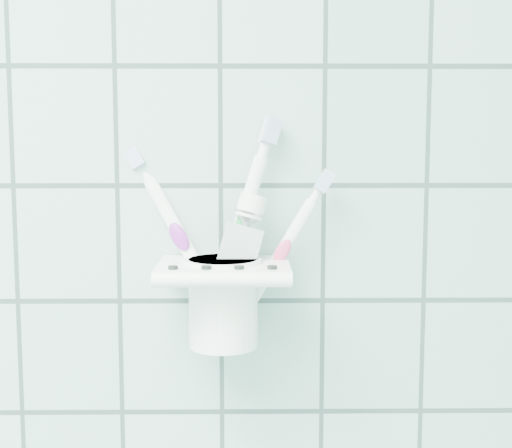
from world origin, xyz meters
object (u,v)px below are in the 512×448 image
at_px(cup, 223,298).
at_px(toothbrush_orange, 232,240).
at_px(holder_bracket, 224,272).
at_px(toothbrush_blue, 205,222).
at_px(toothpaste_tube, 215,254).
at_px(toothbrush_pink, 234,224).

xyz_separation_m(cup, toothbrush_orange, (0.01, 0.01, 0.06)).
bearing_deg(cup, holder_bracket, -76.31).
bearing_deg(toothbrush_blue, toothpaste_tube, -44.80).
bearing_deg(toothbrush_orange, cup, -122.78).
relative_size(cup, toothpaste_tube, 0.56).
height_order(holder_bracket, toothbrush_blue, toothbrush_blue).
bearing_deg(cup, toothpaste_tube, -146.38).
distance_m(toothbrush_pink, toothbrush_orange, 0.02).
bearing_deg(holder_bracket, toothpaste_tube, -173.74).
xyz_separation_m(holder_bracket, toothbrush_orange, (0.01, 0.02, 0.03)).
height_order(cup, toothbrush_pink, toothbrush_pink).
distance_m(toothbrush_pink, toothbrush_blue, 0.03).
relative_size(toothbrush_pink, toothpaste_tube, 1.37).
bearing_deg(toothbrush_orange, toothbrush_blue, -151.71).
distance_m(toothbrush_pink, toothpaste_tube, 0.03).
xyz_separation_m(toothbrush_pink, toothpaste_tube, (-0.02, -0.01, -0.03)).
height_order(toothbrush_blue, toothpaste_tube, toothbrush_blue).
relative_size(holder_bracket, cup, 1.46).
xyz_separation_m(toothbrush_pink, toothbrush_blue, (-0.03, -0.00, 0.00)).
xyz_separation_m(cup, toothbrush_blue, (-0.02, 0.00, 0.07)).
bearing_deg(cup, toothbrush_orange, 54.96).
distance_m(cup, toothbrush_orange, 0.06).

